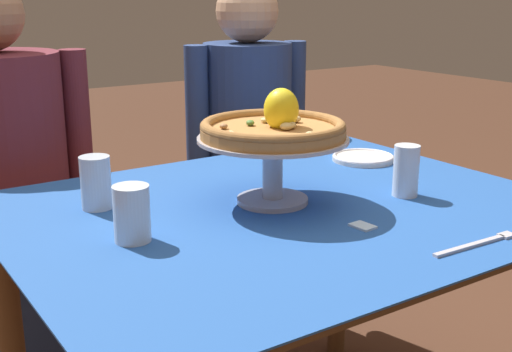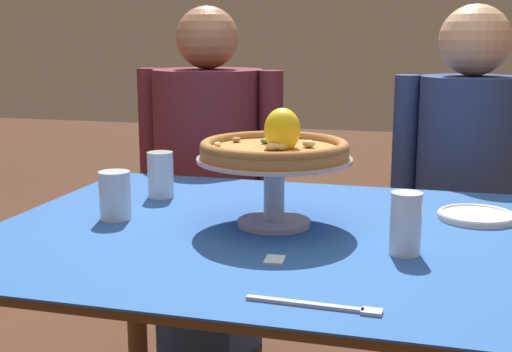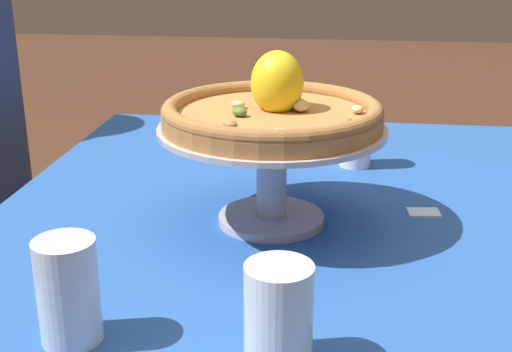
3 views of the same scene
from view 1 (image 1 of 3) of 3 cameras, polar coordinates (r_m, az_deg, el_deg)
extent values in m
cylinder|color=brown|center=(1.80, -20.26, -13.73)|extent=(0.06, 0.06, 0.71)
cylinder|color=brown|center=(2.24, 7.18, -6.83)|extent=(0.06, 0.06, 0.71)
cube|color=brown|center=(1.50, 2.38, -3.19)|extent=(1.18, 0.93, 0.02)
cube|color=#23519E|center=(1.50, 2.38, -2.67)|extent=(1.22, 0.97, 0.00)
cylinder|color=#B7B7C1|center=(1.52, 1.43, -2.08)|extent=(0.16, 0.16, 0.01)
cylinder|color=#B7B7C1|center=(1.50, 1.45, 0.57)|extent=(0.05, 0.05, 0.13)
cylinder|color=#B7B7C1|center=(1.48, 1.46, 3.22)|extent=(0.34, 0.34, 0.01)
cylinder|color=#AD753D|center=(1.48, 1.47, 3.79)|extent=(0.33, 0.33, 0.02)
torus|color=olive|center=(1.47, 1.47, 4.37)|extent=(0.33, 0.33, 0.02)
ellipsoid|color=#996B42|center=(1.46, -2.81, 4.32)|extent=(0.03, 0.03, 0.01)
ellipsoid|color=tan|center=(1.44, 2.60, 4.31)|extent=(0.03, 0.03, 0.02)
ellipsoid|color=tan|center=(1.53, 3.36, 4.94)|extent=(0.04, 0.03, 0.02)
ellipsoid|color=tan|center=(1.38, 4.79, 3.64)|extent=(0.02, 0.02, 0.01)
ellipsoid|color=tan|center=(1.46, 2.94, 4.45)|extent=(0.03, 0.04, 0.02)
ellipsoid|color=#996B42|center=(1.35, 1.90, 3.39)|extent=(0.03, 0.02, 0.01)
ellipsoid|color=beige|center=(1.39, -2.17, 3.72)|extent=(0.02, 0.02, 0.01)
ellipsoid|color=#4C7533|center=(1.49, -0.50, 4.62)|extent=(0.03, 0.03, 0.01)
ellipsoid|color=#C63D28|center=(1.48, 1.54, 4.56)|extent=(0.03, 0.03, 0.01)
ellipsoid|color=tan|center=(1.52, 0.75, 4.84)|extent=(0.02, 0.02, 0.01)
ellipsoid|color=yellow|center=(1.47, 2.19, 5.75)|extent=(0.11, 0.11, 0.10)
cylinder|color=white|center=(1.59, 12.82, 0.45)|extent=(0.06, 0.06, 0.12)
cylinder|color=silver|center=(1.60, 12.75, -0.61)|extent=(0.05, 0.05, 0.06)
cylinder|color=silver|center=(1.30, -10.67, -3.21)|extent=(0.07, 0.07, 0.11)
cylinder|color=silver|center=(1.30, -10.62, -4.11)|extent=(0.06, 0.06, 0.07)
cylinder|color=silver|center=(1.51, -13.66, -0.56)|extent=(0.07, 0.07, 0.12)
cylinder|color=silver|center=(1.51, -13.58, -1.69)|extent=(0.06, 0.06, 0.06)
cylinder|color=silver|center=(1.91, 9.23, 1.50)|extent=(0.18, 0.18, 0.01)
torus|color=white|center=(1.91, 9.24, 1.68)|extent=(0.17, 0.17, 0.01)
cube|color=#B7B7C1|center=(1.32, 17.98, -5.75)|extent=(0.19, 0.02, 0.01)
cube|color=#B7B7C1|center=(1.40, 20.81, -4.80)|extent=(0.03, 0.03, 0.01)
cube|color=silver|center=(1.38, 9.19, -4.29)|extent=(0.04, 0.05, 0.00)
cube|color=navy|center=(2.22, -19.85, -11.58)|extent=(0.31, 0.34, 0.46)
cylinder|color=maroon|center=(2.05, -21.21, 1.60)|extent=(0.41, 0.41, 0.59)
cylinder|color=maroon|center=(2.07, -15.10, 3.58)|extent=(0.08, 0.08, 0.50)
cube|color=maroon|center=(2.53, -0.69, -7.16)|extent=(0.31, 0.34, 0.46)
cylinder|color=navy|center=(2.38, -0.73, 4.43)|extent=(0.34, 0.34, 0.58)
sphere|color=tan|center=(2.33, -0.77, 14.06)|extent=(0.22, 0.22, 0.22)
cylinder|color=navy|center=(2.28, -5.10, 5.02)|extent=(0.08, 0.08, 0.49)
cylinder|color=navy|center=(2.46, 3.32, 5.84)|extent=(0.08, 0.08, 0.49)
camera|label=2|loc=(1.20, 67.44, 3.33)|focal=47.42mm
camera|label=3|loc=(1.09, -41.72, 9.43)|focal=48.04mm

